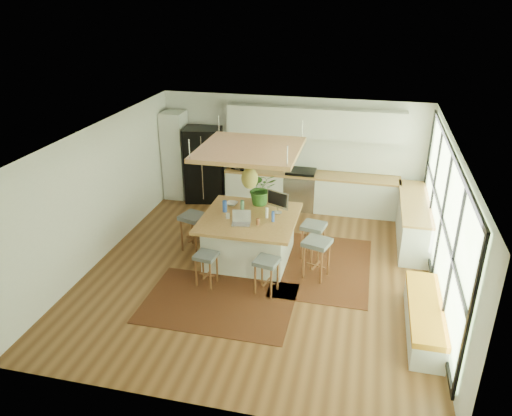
% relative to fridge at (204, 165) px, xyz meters
% --- Properties ---
extents(floor, '(7.00, 7.00, 0.00)m').
position_rel_fridge_xyz_m(floor, '(2.18, -3.16, -0.93)').
color(floor, '#573218').
rests_on(floor, ground).
extents(ceiling, '(7.00, 7.00, 0.00)m').
position_rel_fridge_xyz_m(ceiling, '(2.18, -3.16, 1.78)').
color(ceiling, white).
rests_on(ceiling, ground).
extents(wall_back, '(6.50, 0.00, 6.50)m').
position_rel_fridge_xyz_m(wall_back, '(2.18, 0.34, 0.42)').
color(wall_back, silver).
rests_on(wall_back, ground).
extents(wall_front, '(6.50, 0.00, 6.50)m').
position_rel_fridge_xyz_m(wall_front, '(2.18, -6.66, 0.42)').
color(wall_front, silver).
rests_on(wall_front, ground).
extents(wall_left, '(0.00, 7.00, 7.00)m').
position_rel_fridge_xyz_m(wall_left, '(-1.07, -3.16, 0.42)').
color(wall_left, silver).
rests_on(wall_left, ground).
extents(wall_right, '(0.00, 7.00, 7.00)m').
position_rel_fridge_xyz_m(wall_right, '(5.43, -3.16, 0.42)').
color(wall_right, silver).
rests_on(wall_right, ground).
extents(window_wall, '(0.10, 6.20, 2.60)m').
position_rel_fridge_xyz_m(window_wall, '(5.40, -3.16, 0.47)').
color(window_wall, black).
rests_on(window_wall, wall_right).
extents(pantry, '(0.55, 0.60, 2.25)m').
position_rel_fridge_xyz_m(pantry, '(-0.77, 0.02, 0.20)').
color(pantry, silver).
rests_on(pantry, floor).
extents(back_counter_base, '(4.20, 0.60, 0.88)m').
position_rel_fridge_xyz_m(back_counter_base, '(2.73, 0.02, -0.49)').
color(back_counter_base, silver).
rests_on(back_counter_base, floor).
extents(back_counter_top, '(4.24, 0.64, 0.05)m').
position_rel_fridge_xyz_m(back_counter_top, '(2.73, 0.02, -0.03)').
color(back_counter_top, olive).
rests_on(back_counter_top, back_counter_base).
extents(backsplash, '(4.20, 0.02, 0.80)m').
position_rel_fridge_xyz_m(backsplash, '(2.73, 0.32, 0.43)').
color(backsplash, white).
rests_on(backsplash, wall_back).
extents(upper_cabinets, '(4.20, 0.34, 0.70)m').
position_rel_fridge_xyz_m(upper_cabinets, '(2.73, 0.16, 1.22)').
color(upper_cabinets, silver).
rests_on(upper_cabinets, wall_back).
extents(range, '(0.76, 0.62, 1.00)m').
position_rel_fridge_xyz_m(range, '(2.48, 0.02, -0.43)').
color(range, '#A5A5AA').
rests_on(range, floor).
extents(right_counter_base, '(0.60, 2.50, 0.88)m').
position_rel_fridge_xyz_m(right_counter_base, '(5.11, -1.16, -0.49)').
color(right_counter_base, silver).
rests_on(right_counter_base, floor).
extents(right_counter_top, '(0.64, 2.54, 0.05)m').
position_rel_fridge_xyz_m(right_counter_top, '(5.11, -1.16, -0.03)').
color(right_counter_top, olive).
rests_on(right_counter_top, right_counter_base).
extents(window_bench, '(0.52, 2.00, 0.50)m').
position_rel_fridge_xyz_m(window_bench, '(5.13, -4.36, -0.68)').
color(window_bench, silver).
rests_on(window_bench, floor).
extents(ceiling_panel, '(1.86, 1.86, 0.80)m').
position_rel_fridge_xyz_m(ceiling_panel, '(1.88, -2.76, 1.12)').
color(ceiling_panel, olive).
rests_on(ceiling_panel, ceiling).
extents(rug_near, '(2.60, 1.80, 0.01)m').
position_rel_fridge_xyz_m(rug_near, '(1.71, -4.39, -0.92)').
color(rug_near, black).
rests_on(rug_near, floor).
extents(rug_right, '(1.80, 2.60, 0.01)m').
position_rel_fridge_xyz_m(rug_right, '(3.37, -2.73, -0.92)').
color(rug_right, black).
rests_on(rug_right, floor).
extents(fridge, '(1.07, 0.91, 1.90)m').
position_rel_fridge_xyz_m(fridge, '(0.00, 0.00, 0.00)').
color(fridge, black).
rests_on(fridge, floor).
extents(island, '(1.85, 1.85, 0.93)m').
position_rel_fridge_xyz_m(island, '(1.87, -2.73, -0.46)').
color(island, olive).
rests_on(island, floor).
extents(stool_near_left, '(0.43, 0.43, 0.64)m').
position_rel_fridge_xyz_m(stool_near_left, '(1.33, -3.86, -0.57)').
color(stool_near_left, '#4C5154').
rests_on(stool_near_left, floor).
extents(stool_near_right, '(0.47, 0.47, 0.68)m').
position_rel_fridge_xyz_m(stool_near_right, '(2.45, -3.86, -0.57)').
color(stool_near_right, '#4C5154').
rests_on(stool_near_right, floor).
extents(stool_right_front, '(0.58, 0.58, 0.78)m').
position_rel_fridge_xyz_m(stool_right_front, '(3.26, -3.14, -0.57)').
color(stool_right_front, '#4C5154').
rests_on(stool_right_front, floor).
extents(stool_right_back, '(0.52, 0.52, 0.75)m').
position_rel_fridge_xyz_m(stool_right_back, '(3.10, -2.41, -0.57)').
color(stool_right_back, '#4C5154').
rests_on(stool_right_back, floor).
extents(stool_left_side, '(0.59, 0.59, 0.80)m').
position_rel_fridge_xyz_m(stool_left_side, '(0.64, -2.63, -0.57)').
color(stool_left_side, '#4C5154').
rests_on(stool_left_side, floor).
extents(laptop, '(0.41, 0.43, 0.27)m').
position_rel_fridge_xyz_m(laptop, '(1.79, -3.11, 0.12)').
color(laptop, '#A5A5AA').
rests_on(laptop, island).
extents(monitor, '(0.53, 0.38, 0.47)m').
position_rel_fridge_xyz_m(monitor, '(2.36, -2.42, 0.26)').
color(monitor, '#A5A5AA').
rests_on(monitor, island).
extents(microwave, '(0.68, 0.50, 0.41)m').
position_rel_fridge_xyz_m(microwave, '(0.94, 0.03, 0.21)').
color(microwave, '#A5A5AA').
rests_on(microwave, back_counter_top).
extents(island_plant, '(0.82, 0.86, 0.54)m').
position_rel_fridge_xyz_m(island_plant, '(1.94, -2.07, 0.27)').
color(island_plant, '#1E4C19').
rests_on(island_plant, island).
extents(island_bowl, '(0.26, 0.26, 0.06)m').
position_rel_fridge_xyz_m(island_bowl, '(1.37, -2.26, 0.03)').
color(island_bowl, white).
rests_on(island_bowl, island).
extents(island_bottle_0, '(0.07, 0.07, 0.19)m').
position_rel_fridge_xyz_m(island_bottle_0, '(1.32, -2.63, 0.10)').
color(island_bottle_0, blue).
rests_on(island_bottle_0, island).
extents(island_bottle_1, '(0.07, 0.07, 0.19)m').
position_rel_fridge_xyz_m(island_bottle_1, '(1.47, -2.88, 0.10)').
color(island_bottle_1, white).
rests_on(island_bottle_1, island).
extents(island_bottle_2, '(0.07, 0.07, 0.19)m').
position_rel_fridge_xyz_m(island_bottle_2, '(2.12, -3.03, 0.10)').
color(island_bottle_2, brown).
rests_on(island_bottle_2, island).
extents(island_bottle_3, '(0.07, 0.07, 0.19)m').
position_rel_fridge_xyz_m(island_bottle_3, '(2.22, -2.68, 0.10)').
color(island_bottle_3, white).
rests_on(island_bottle_3, island).
extents(island_bottle_4, '(0.07, 0.07, 0.19)m').
position_rel_fridge_xyz_m(island_bottle_4, '(1.67, -2.48, 0.10)').
color(island_bottle_4, '#538B64').
rests_on(island_bottle_4, island).
extents(island_bottle_5, '(0.07, 0.07, 0.19)m').
position_rel_fridge_xyz_m(island_bottle_5, '(2.37, -2.83, 0.10)').
color(island_bottle_5, blue).
rests_on(island_bottle_5, island).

